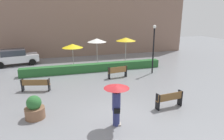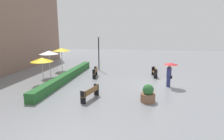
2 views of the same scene
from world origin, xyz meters
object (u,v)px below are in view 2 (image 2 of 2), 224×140
object	(u,v)px
bench_near_right	(155,72)
patio_umbrella_yellow	(42,60)
patio_umbrella_white	(49,52)
bench_back_row	(95,72)
pedestrian_with_umbrella	(170,70)
patio_umbrella_yellow_far	(61,50)
planter_pot	(148,94)
bench_far_left	(91,92)
lamp_post	(99,49)

from	to	relation	value
bench_near_right	patio_umbrella_yellow	distance (m)	10.84
patio_umbrella_yellow	patio_umbrella_white	size ratio (longest dim) A/B	0.87
bench_back_row	pedestrian_with_umbrella	world-z (taller)	pedestrian_with_umbrella
patio_umbrella_yellow	patio_umbrella_yellow_far	size ratio (longest dim) A/B	0.87
planter_pot	patio_umbrella_yellow	world-z (taller)	patio_umbrella_yellow
patio_umbrella_yellow	bench_far_left	bearing A→B (deg)	-120.57
patio_umbrella_white	bench_near_right	bearing A→B (deg)	-80.60
pedestrian_with_umbrella	bench_near_right	bearing A→B (deg)	15.69
planter_pot	patio_umbrella_yellow_far	size ratio (longest dim) A/B	0.45
pedestrian_with_umbrella	patio_umbrella_yellow	xyz separation A→B (m)	(-0.80, 10.82, 0.73)
patio_umbrella_yellow	patio_umbrella_white	distance (m)	2.53
bench_back_row	lamp_post	bearing A→B (deg)	6.79
bench_near_right	patio_umbrella_yellow_far	size ratio (longest dim) A/B	0.61
pedestrian_with_umbrella	patio_umbrella_yellow	size ratio (longest dim) A/B	0.88
bench_far_left	planter_pot	distance (m)	3.83
pedestrian_with_umbrella	patio_umbrella_yellow	bearing A→B (deg)	94.24
patio_umbrella_yellow	patio_umbrella_white	bearing A→B (deg)	14.08
bench_far_left	patio_umbrella_yellow_far	bearing A→B (deg)	34.35
planter_pot	patio_umbrella_white	xyz separation A→B (m)	(5.29, 9.60, 1.97)
pedestrian_with_umbrella	patio_umbrella_white	size ratio (longest dim) A/B	0.77
bench_far_left	patio_umbrella_white	bearing A→B (deg)	46.50
bench_near_right	planter_pot	size ratio (longest dim) A/B	1.37
bench_far_left	patio_umbrella_yellow	world-z (taller)	patio_umbrella_yellow
bench_near_right	patio_umbrella_yellow	size ratio (longest dim) A/B	0.70
bench_back_row	bench_near_right	size ratio (longest dim) A/B	1.01
pedestrian_with_umbrella	lamp_post	bearing A→B (deg)	52.46
patio_umbrella_yellow	pedestrian_with_umbrella	bearing A→B (deg)	-85.76
bench_far_left	lamp_post	bearing A→B (deg)	9.77
bench_back_row	bench_near_right	world-z (taller)	bench_back_row
bench_back_row	patio_umbrella_yellow_far	world-z (taller)	patio_umbrella_yellow_far
lamp_post	patio_umbrella_white	bearing A→B (deg)	133.78
patio_umbrella_yellow	bench_back_row	bearing A→B (deg)	-51.56
bench_far_left	pedestrian_with_umbrella	bearing A→B (deg)	-55.77
bench_back_row	patio_umbrella_yellow	world-z (taller)	patio_umbrella_yellow
lamp_post	patio_umbrella_yellow	xyz separation A→B (m)	(-6.40, 3.53, -0.37)
bench_back_row	patio_umbrella_yellow_far	distance (m)	5.50
bench_near_right	patio_umbrella_yellow	xyz separation A→B (m)	(-4.17, 9.88, 1.60)
bench_back_row	pedestrian_with_umbrella	distance (m)	7.32
lamp_post	patio_umbrella_yellow	world-z (taller)	lamp_post
bench_far_left	bench_near_right	bearing A→B (deg)	-33.17
pedestrian_with_umbrella	patio_umbrella_yellow	world-z (taller)	patio_umbrella_yellow
planter_pot	bench_far_left	bearing A→B (deg)	92.86
bench_far_left	bench_back_row	world-z (taller)	bench_back_row
patio_umbrella_yellow_far	planter_pot	bearing A→B (deg)	-130.80
bench_far_left	bench_back_row	bearing A→B (deg)	11.34
bench_far_left	planter_pot	xyz separation A→B (m)	(0.19, -3.83, 0.01)
patio_umbrella_white	patio_umbrella_yellow_far	size ratio (longest dim) A/B	1.00
bench_far_left	bench_near_right	size ratio (longest dim) A/B	1.17
bench_back_row	patio_umbrella_yellow	xyz separation A→B (m)	(-3.12, 3.93, 1.59)
lamp_post	patio_umbrella_white	xyz separation A→B (m)	(-3.97, 4.14, -0.03)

